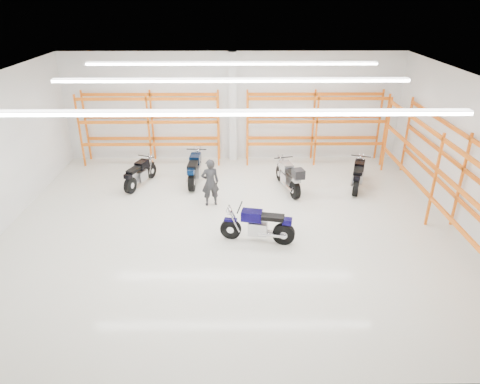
{
  "coord_description": "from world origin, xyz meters",
  "views": [
    {
      "loc": [
        0.12,
        -11.66,
        6.7
      ],
      "look_at": [
        0.24,
        0.5,
        0.92
      ],
      "focal_mm": 32.0,
      "sensor_mm": 36.0,
      "label": 1
    }
  ],
  "objects_px": {
    "motorcycle_main": "(261,226)",
    "structural_column": "(233,108)",
    "motorcycle_back_c": "(289,177)",
    "motorcycle_back_d": "(358,176)",
    "motorcycle_back_b": "(195,170)",
    "standing_man": "(210,182)",
    "motorcycle_back_a": "(139,174)"
  },
  "relations": [
    {
      "from": "motorcycle_back_d",
      "to": "structural_column",
      "type": "height_order",
      "value": "structural_column"
    },
    {
      "from": "motorcycle_main",
      "to": "structural_column",
      "type": "bearing_deg",
      "value": 96.97
    },
    {
      "from": "motorcycle_main",
      "to": "motorcycle_back_d",
      "type": "distance_m",
      "value": 5.27
    },
    {
      "from": "motorcycle_back_c",
      "to": "motorcycle_back_d",
      "type": "xyz_separation_m",
      "value": [
        2.55,
        0.26,
        -0.06
      ]
    },
    {
      "from": "motorcycle_back_b",
      "to": "motorcycle_back_c",
      "type": "height_order",
      "value": "motorcycle_back_c"
    },
    {
      "from": "motorcycle_back_a",
      "to": "motorcycle_back_b",
      "type": "height_order",
      "value": "motorcycle_back_b"
    },
    {
      "from": "motorcycle_main",
      "to": "motorcycle_back_a",
      "type": "relative_size",
      "value": 1.11
    },
    {
      "from": "motorcycle_back_a",
      "to": "motorcycle_back_c",
      "type": "relative_size",
      "value": 0.87
    },
    {
      "from": "motorcycle_back_b",
      "to": "motorcycle_back_c",
      "type": "xyz_separation_m",
      "value": [
        3.5,
        -0.82,
        0.03
      ]
    },
    {
      "from": "motorcycle_back_a",
      "to": "standing_man",
      "type": "distance_m",
      "value": 3.17
    },
    {
      "from": "motorcycle_back_c",
      "to": "motorcycle_back_d",
      "type": "distance_m",
      "value": 2.57
    },
    {
      "from": "motorcycle_back_a",
      "to": "motorcycle_back_b",
      "type": "xyz_separation_m",
      "value": [
        2.04,
        0.29,
        0.06
      ]
    },
    {
      "from": "motorcycle_back_b",
      "to": "standing_man",
      "type": "relative_size",
      "value": 1.4
    },
    {
      "from": "motorcycle_back_b",
      "to": "structural_column",
      "type": "distance_m",
      "value": 3.38
    },
    {
      "from": "motorcycle_back_d",
      "to": "motorcycle_back_a",
      "type": "bearing_deg",
      "value": 178.08
    },
    {
      "from": "motorcycle_back_a",
      "to": "structural_column",
      "type": "relative_size",
      "value": 0.44
    },
    {
      "from": "motorcycle_back_b",
      "to": "standing_man",
      "type": "distance_m",
      "value": 2.0
    },
    {
      "from": "motorcycle_back_c",
      "to": "motorcycle_main",
      "type": "bearing_deg",
      "value": -109.76
    },
    {
      "from": "motorcycle_back_c",
      "to": "motorcycle_back_d",
      "type": "height_order",
      "value": "motorcycle_back_c"
    },
    {
      "from": "motorcycle_main",
      "to": "structural_column",
      "type": "distance_m",
      "value": 7.03
    },
    {
      "from": "motorcycle_back_d",
      "to": "standing_man",
      "type": "bearing_deg",
      "value": -166.49
    },
    {
      "from": "standing_man",
      "to": "motorcycle_back_b",
      "type": "bearing_deg",
      "value": -82.78
    },
    {
      "from": "motorcycle_back_b",
      "to": "structural_column",
      "type": "xyz_separation_m",
      "value": [
        1.45,
        2.52,
        1.72
      ]
    },
    {
      "from": "motorcycle_back_a",
      "to": "standing_man",
      "type": "bearing_deg",
      "value": -29.65
    },
    {
      "from": "motorcycle_back_c",
      "to": "standing_man",
      "type": "relative_size",
      "value": 1.37
    },
    {
      "from": "motorcycle_main",
      "to": "structural_column",
      "type": "xyz_separation_m",
      "value": [
        -0.83,
        6.76,
        1.74
      ]
    },
    {
      "from": "motorcycle_back_b",
      "to": "motorcycle_back_d",
      "type": "bearing_deg",
      "value": -5.28
    },
    {
      "from": "motorcycle_back_c",
      "to": "standing_man",
      "type": "distance_m",
      "value": 3.0
    },
    {
      "from": "motorcycle_back_a",
      "to": "motorcycle_back_b",
      "type": "distance_m",
      "value": 2.06
    },
    {
      "from": "motorcycle_back_b",
      "to": "standing_man",
      "type": "height_order",
      "value": "standing_man"
    },
    {
      "from": "motorcycle_back_a",
      "to": "structural_column",
      "type": "distance_m",
      "value": 4.82
    },
    {
      "from": "motorcycle_main",
      "to": "motorcycle_back_c",
      "type": "distance_m",
      "value": 3.63
    }
  ]
}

